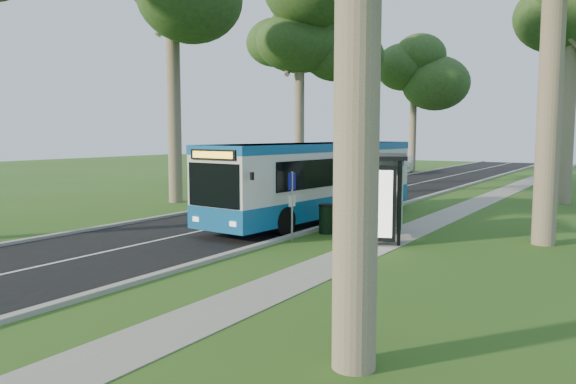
# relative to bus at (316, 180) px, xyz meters

# --- Properties ---
(ground) EXTENTS (120.00, 120.00, 0.00)m
(ground) POSITION_rel_bus_xyz_m (1.23, -6.53, -1.65)
(ground) COLOR #2D581B
(ground) RESTS_ON ground
(road) EXTENTS (7.00, 100.00, 0.02)m
(road) POSITION_rel_bus_xyz_m (-2.27, 3.47, -1.64)
(road) COLOR black
(road) RESTS_ON ground
(kerb_east) EXTENTS (0.25, 100.00, 0.12)m
(kerb_east) POSITION_rel_bus_xyz_m (1.23, 3.47, -1.59)
(kerb_east) COLOR #9E9B93
(kerb_east) RESTS_ON ground
(kerb_west) EXTENTS (0.25, 100.00, 0.12)m
(kerb_west) POSITION_rel_bus_xyz_m (-5.77, 3.47, -1.59)
(kerb_west) COLOR #9E9B93
(kerb_west) RESTS_ON ground
(centre_line) EXTENTS (0.12, 100.00, 0.00)m
(centre_line) POSITION_rel_bus_xyz_m (-2.27, 3.47, -1.63)
(centre_line) COLOR white
(centre_line) RESTS_ON road
(footpath) EXTENTS (1.50, 100.00, 0.02)m
(footpath) POSITION_rel_bus_xyz_m (4.23, 3.47, -1.64)
(footpath) COLOR gray
(footpath) RESTS_ON ground
(bus) EXTENTS (3.50, 12.19, 3.19)m
(bus) POSITION_rel_bus_xyz_m (0.00, 0.00, 0.00)
(bus) COLOR silver
(bus) RESTS_ON ground
(bus_stop_sign) EXTENTS (0.11, 0.33, 2.32)m
(bus_stop_sign) POSITION_rel_bus_xyz_m (1.53, -4.36, -0.19)
(bus_stop_sign) COLOR gray
(bus_stop_sign) RESTS_ON ground
(bus_shelter) EXTENTS (2.91, 3.77, 2.87)m
(bus_shelter) POSITION_rel_bus_xyz_m (3.88, -2.73, 0.38)
(bus_shelter) COLOR black
(bus_shelter) RESTS_ON ground
(litter_bin) EXTENTS (0.60, 0.60, 1.05)m
(litter_bin) POSITION_rel_bus_xyz_m (1.84, -2.50, -1.12)
(litter_bin) COLOR black
(litter_bin) RESTS_ON ground
(car_white) EXTENTS (3.02, 4.29, 1.36)m
(car_white) POSITION_rel_bus_xyz_m (-7.73, 12.31, -0.97)
(car_white) COLOR silver
(car_white) RESTS_ON ground
(car_silver) EXTENTS (2.75, 4.82, 1.50)m
(car_silver) POSITION_rel_bus_xyz_m (-7.00, 28.28, -0.90)
(car_silver) COLOR #AAADB2
(car_silver) RESTS_ON ground
(tree_west_c) EXTENTS (5.20, 5.20, 14.06)m
(tree_west_c) POSITION_rel_bus_xyz_m (-7.77, 11.47, 8.77)
(tree_west_c) COLOR #7A6B56
(tree_west_c) RESTS_ON ground
(tree_west_d) EXTENTS (5.20, 5.20, 16.56)m
(tree_west_d) POSITION_rel_bus_xyz_m (-9.77, 21.47, 10.60)
(tree_west_d) COLOR #7A6B56
(tree_west_d) RESTS_ON ground
(tree_west_e) EXTENTS (5.20, 5.20, 13.97)m
(tree_west_e) POSITION_rel_bus_xyz_m (-7.27, 31.47, 8.71)
(tree_west_e) COLOR #7A6B56
(tree_west_e) RESTS_ON ground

